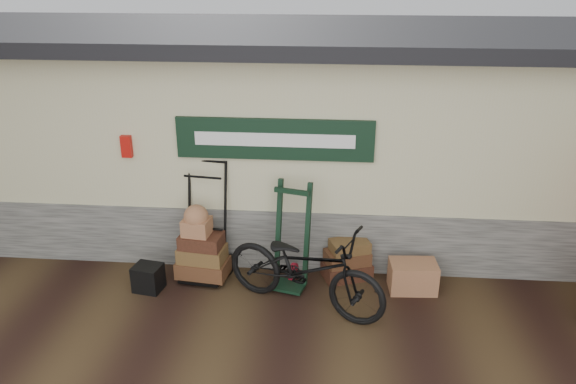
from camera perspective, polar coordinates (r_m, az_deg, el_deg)
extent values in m
plane|color=black|center=(7.30, 0.32, -11.79)|extent=(80.00, 80.00, 0.00)
cube|color=#4C4C47|center=(9.51, 1.66, -0.18)|extent=(14.00, 3.54, 0.90)
cube|color=beige|center=(9.04, 1.77, 8.63)|extent=(14.00, 3.50, 2.10)
cube|color=black|center=(8.69, 1.80, 15.78)|extent=(14.40, 4.10, 0.20)
cube|color=black|center=(7.35, -1.38, 5.38)|extent=(2.60, 0.06, 0.55)
cube|color=white|center=(7.32, -1.41, 5.30)|extent=(2.10, 0.01, 0.18)
cube|color=#B5120C|center=(7.86, -16.06, 4.49)|extent=(0.14, 0.10, 0.30)
cube|color=#935B3B|center=(7.76, 12.55, -8.36)|extent=(0.64, 0.44, 0.40)
cube|color=black|center=(7.82, -14.02, -8.45)|extent=(0.41, 0.37, 0.36)
imported|color=black|center=(7.02, 1.71, -7.26)|extent=(1.56, 2.30, 1.26)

